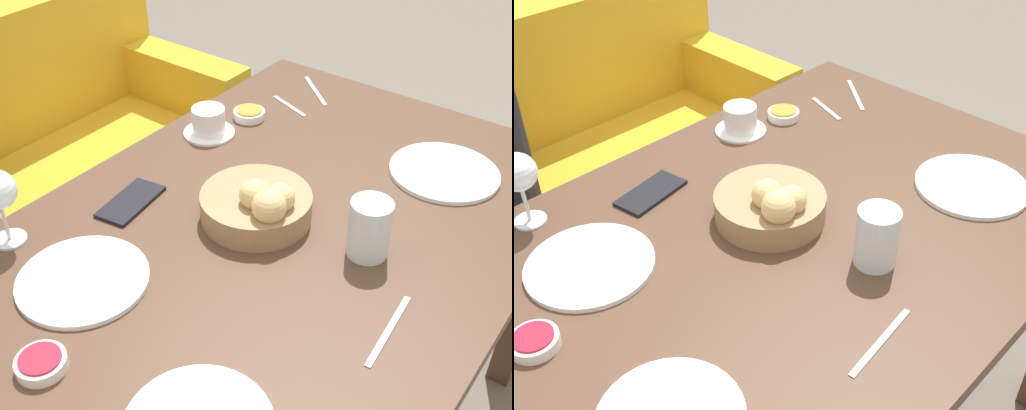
# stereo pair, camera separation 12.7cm
# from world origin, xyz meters

# --- Properties ---
(dining_table) EXTENTS (1.47, 0.90, 0.77)m
(dining_table) POSITION_xyz_m (0.00, 0.00, 0.67)
(dining_table) COLOR #4C3323
(dining_table) RESTS_ON ground_plane
(bread_basket) EXTENTS (0.22, 0.22, 0.11)m
(bread_basket) POSITION_xyz_m (0.07, 0.04, 0.80)
(bread_basket) COLOR #99754C
(bread_basket) RESTS_ON dining_table
(plate_near_right) EXTENTS (0.24, 0.24, 0.01)m
(plate_near_right) POSITION_xyz_m (0.45, -0.19, 0.77)
(plate_near_right) COLOR white
(plate_near_right) RESTS_ON dining_table
(plate_far_center) EXTENTS (0.23, 0.23, 0.01)m
(plate_far_center) POSITION_xyz_m (-0.26, 0.18, 0.77)
(plate_far_center) COLOR white
(plate_far_center) RESTS_ON dining_table
(water_tumbler) EXTENTS (0.08, 0.08, 0.11)m
(water_tumbler) POSITION_xyz_m (0.11, -0.18, 0.82)
(water_tumbler) COLOR silver
(water_tumbler) RESTS_ON dining_table
(coffee_cup) EXTENTS (0.12, 0.12, 0.07)m
(coffee_cup) POSITION_xyz_m (0.27, 0.34, 0.80)
(coffee_cup) COLOR white
(coffee_cup) RESTS_ON dining_table
(jam_bowl_berry) EXTENTS (0.08, 0.08, 0.02)m
(jam_bowl_berry) POSITION_xyz_m (-0.43, 0.08, 0.78)
(jam_bowl_berry) COLOR white
(jam_bowl_berry) RESTS_ON dining_table
(jam_bowl_honey) EXTENTS (0.08, 0.08, 0.02)m
(jam_bowl_honey) POSITION_xyz_m (0.39, 0.31, 0.78)
(jam_bowl_honey) COLOR white
(jam_bowl_honey) RESTS_ON dining_table
(fork_silver) EXTENTS (0.18, 0.03, 0.00)m
(fork_silver) POSITION_xyz_m (-0.04, -0.31, 0.77)
(fork_silver) COLOR #B7B7BC
(fork_silver) RESTS_ON dining_table
(knife_silver) EXTENTS (0.12, 0.14, 0.00)m
(knife_silver) POSITION_xyz_m (0.62, 0.26, 0.77)
(knife_silver) COLOR #B7B7BC
(knife_silver) RESTS_ON dining_table
(spoon_coffee) EXTENTS (0.05, 0.13, 0.00)m
(spoon_coffee) POSITION_xyz_m (0.50, 0.26, 0.77)
(spoon_coffee) COLOR #B7B7BC
(spoon_coffee) RESTS_ON dining_table
(cell_phone) EXTENTS (0.16, 0.10, 0.01)m
(cell_phone) POSITION_xyz_m (-0.05, 0.28, 0.77)
(cell_phone) COLOR black
(cell_phone) RESTS_ON dining_table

